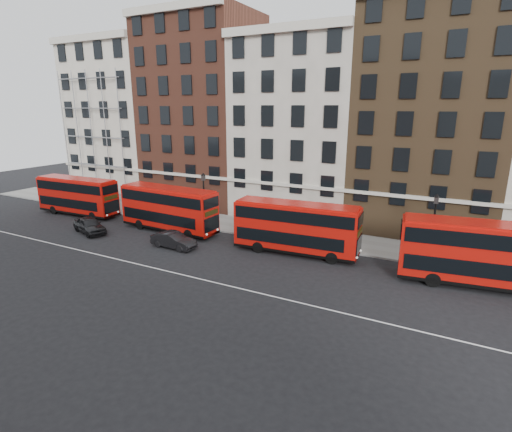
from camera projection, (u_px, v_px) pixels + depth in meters
The scene contains 14 objects.
ground at pixel (209, 268), 30.07m from camera, with size 120.00×120.00×0.00m, color black.
pavement at pixel (270, 230), 39.00m from camera, with size 80.00×5.00×0.15m, color gray.
kerb at pixel (258, 237), 36.87m from camera, with size 80.00×0.30×0.16m, color gray.
road_centre_line at pixel (194, 277), 28.37m from camera, with size 70.00×0.12×0.01m, color white.
building_terrace at pixel (299, 121), 42.71m from camera, with size 64.00×11.95×22.00m.
bus_a at pixel (77, 195), 44.16m from camera, with size 10.01×2.82×4.17m.
bus_b at pixel (168, 208), 38.35m from camera, with size 10.37×2.98×4.31m.
bus_c at pixel (296, 227), 32.40m from camera, with size 10.33×3.22×4.28m.
bus_d at pixel (484, 253), 26.34m from camera, with size 10.84×3.97×4.45m.
car_rear at pixel (89, 225), 38.16m from camera, with size 1.79×4.46×1.52m, color black.
car_front at pixel (173, 240), 34.16m from camera, with size 1.43×4.11×1.35m, color black.
lamp_post_left at pixel (204, 197), 39.54m from camera, with size 0.44×0.44×5.33m.
lamp_post_right at pixel (433, 225), 30.29m from camera, with size 0.44×0.44×5.33m.
iron_railings at pixel (280, 219), 40.72m from camera, with size 6.60×0.06×1.00m, color black, non-canonical shape.
Camera 1 is at (16.16, -23.06, 11.79)m, focal length 28.00 mm.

